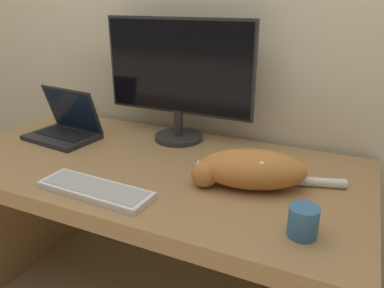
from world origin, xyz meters
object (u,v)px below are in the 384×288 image
cat (250,169)px  external_keyboard (95,190)px  coffee_mug (303,222)px  laptop (65,128)px  monitor (178,76)px

cat → external_keyboard: bearing=-166.6°
external_keyboard → coffee_mug: size_ratio=4.63×
cat → laptop: bearing=156.8°
monitor → external_keyboard: (-0.02, -0.56, -0.27)m
laptop → cat: size_ratio=0.67×
external_keyboard → coffee_mug: (0.65, 0.04, 0.03)m
cat → coffee_mug: size_ratio=5.66×
monitor → laptop: bearing=-157.3°
cat → coffee_mug: bearing=-62.0°
external_keyboard → cat: cat is taller
monitor → coffee_mug: 0.84m
coffee_mug → laptop: bearing=163.9°
external_keyboard → coffee_mug: bearing=6.1°
laptop → coffee_mug: laptop is taller
laptop → cat: (0.89, -0.10, 0.02)m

